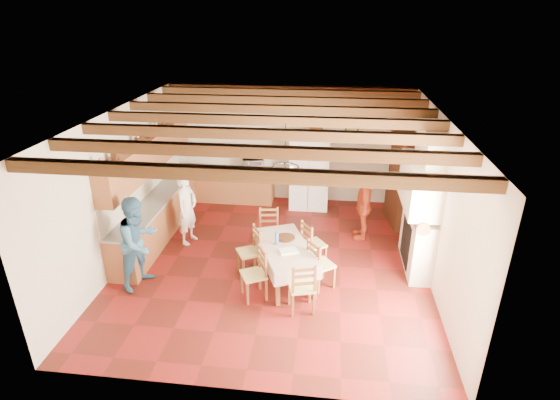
{
  "coord_description": "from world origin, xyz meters",
  "views": [
    {
      "loc": [
        1.02,
        -7.5,
        4.75
      ],
      "look_at": [
        0.1,
        0.3,
        1.25
      ],
      "focal_mm": 28.0,
      "sensor_mm": 36.0,
      "label": 1
    }
  ],
  "objects_px": {
    "chair_left_near": "(253,274)",
    "chair_left_far": "(249,251)",
    "chair_right_near": "(321,263)",
    "person_woman_blue": "(139,242)",
    "dining_table": "(285,250)",
    "refrigerator": "(310,171)",
    "chair_end_far": "(269,232)",
    "chair_end_near": "(302,286)",
    "microwave": "(253,164)",
    "person_man": "(187,209)",
    "person_woman_red": "(363,206)",
    "chair_right_far": "(314,243)",
    "hutch": "(404,181)"
  },
  "relations": [
    {
      "from": "chair_end_near",
      "to": "chair_right_far",
      "type": "bearing_deg",
      "value": -110.06
    },
    {
      "from": "person_man",
      "to": "chair_right_far",
      "type": "bearing_deg",
      "value": -88.26
    },
    {
      "from": "refrigerator",
      "to": "chair_right_far",
      "type": "relative_size",
      "value": 2.0
    },
    {
      "from": "chair_left_near",
      "to": "chair_left_far",
      "type": "relative_size",
      "value": 1.0
    },
    {
      "from": "person_woman_red",
      "to": "chair_end_near",
      "type": "bearing_deg",
      "value": -21.96
    },
    {
      "from": "refrigerator",
      "to": "chair_end_far",
      "type": "height_order",
      "value": "refrigerator"
    },
    {
      "from": "person_woman_blue",
      "to": "person_woman_red",
      "type": "relative_size",
      "value": 1.12
    },
    {
      "from": "person_man",
      "to": "chair_end_near",
      "type": "bearing_deg",
      "value": -113.99
    },
    {
      "from": "person_woman_red",
      "to": "person_man",
      "type": "bearing_deg",
      "value": -79.48
    },
    {
      "from": "person_woman_red",
      "to": "hutch",
      "type": "bearing_deg",
      "value": 132.39
    },
    {
      "from": "refrigerator",
      "to": "chair_left_far",
      "type": "height_order",
      "value": "refrigerator"
    },
    {
      "from": "person_woman_blue",
      "to": "chair_right_near",
      "type": "bearing_deg",
      "value": -63.26
    },
    {
      "from": "chair_right_far",
      "to": "chair_end_far",
      "type": "height_order",
      "value": "same"
    },
    {
      "from": "dining_table",
      "to": "chair_end_near",
      "type": "relative_size",
      "value": 1.91
    },
    {
      "from": "person_woman_red",
      "to": "microwave",
      "type": "relative_size",
      "value": 3.03
    },
    {
      "from": "chair_right_near",
      "to": "person_woman_blue",
      "type": "height_order",
      "value": "person_woman_blue"
    },
    {
      "from": "dining_table",
      "to": "chair_left_near",
      "type": "height_order",
      "value": "chair_left_near"
    },
    {
      "from": "chair_left_far",
      "to": "microwave",
      "type": "bearing_deg",
      "value": 159.55
    },
    {
      "from": "chair_left_far",
      "to": "person_man",
      "type": "height_order",
      "value": "person_man"
    },
    {
      "from": "hutch",
      "to": "chair_end_far",
      "type": "distance_m",
      "value": 3.4
    },
    {
      "from": "hutch",
      "to": "chair_left_near",
      "type": "distance_m",
      "value": 4.44
    },
    {
      "from": "person_man",
      "to": "microwave",
      "type": "relative_size",
      "value": 3.1
    },
    {
      "from": "chair_end_near",
      "to": "chair_right_near",
      "type": "bearing_deg",
      "value": -127.2
    },
    {
      "from": "dining_table",
      "to": "person_woman_red",
      "type": "height_order",
      "value": "person_woman_red"
    },
    {
      "from": "hutch",
      "to": "chair_left_near",
      "type": "relative_size",
      "value": 2.23
    },
    {
      "from": "hutch",
      "to": "microwave",
      "type": "relative_size",
      "value": 4.17
    },
    {
      "from": "chair_left_near",
      "to": "person_woman_blue",
      "type": "height_order",
      "value": "person_woman_blue"
    },
    {
      "from": "chair_end_far",
      "to": "person_woman_red",
      "type": "relative_size",
      "value": 0.62
    },
    {
      "from": "dining_table",
      "to": "chair_end_far",
      "type": "xyz_separation_m",
      "value": [
        -0.43,
        0.96,
        -0.16
      ]
    },
    {
      "from": "refrigerator",
      "to": "person_man",
      "type": "xyz_separation_m",
      "value": [
        -2.49,
        -2.21,
        -0.17
      ]
    },
    {
      "from": "refrigerator",
      "to": "chair_end_near",
      "type": "relative_size",
      "value": 2.0
    },
    {
      "from": "dining_table",
      "to": "chair_left_far",
      "type": "bearing_deg",
      "value": 169.87
    },
    {
      "from": "refrigerator",
      "to": "dining_table",
      "type": "bearing_deg",
      "value": -94.74
    },
    {
      "from": "chair_left_far",
      "to": "chair_right_near",
      "type": "relative_size",
      "value": 1.0
    },
    {
      "from": "dining_table",
      "to": "refrigerator",
      "type": "bearing_deg",
      "value": 85.71
    },
    {
      "from": "refrigerator",
      "to": "hutch",
      "type": "height_order",
      "value": "hutch"
    },
    {
      "from": "chair_end_far",
      "to": "chair_right_near",
      "type": "bearing_deg",
      "value": -53.12
    },
    {
      "from": "chair_right_near",
      "to": "chair_end_near",
      "type": "xyz_separation_m",
      "value": [
        -0.3,
        -0.74,
        0.0
      ]
    },
    {
      "from": "chair_left_near",
      "to": "microwave",
      "type": "height_order",
      "value": "microwave"
    },
    {
      "from": "chair_end_far",
      "to": "chair_left_far",
      "type": "bearing_deg",
      "value": -116.51
    },
    {
      "from": "chair_right_far",
      "to": "chair_end_near",
      "type": "relative_size",
      "value": 1.0
    },
    {
      "from": "chair_left_near",
      "to": "person_man",
      "type": "xyz_separation_m",
      "value": [
        -1.75,
        1.81,
        0.32
      ]
    },
    {
      "from": "person_woman_red",
      "to": "dining_table",
      "type": "bearing_deg",
      "value": -38.77
    },
    {
      "from": "chair_end_near",
      "to": "chair_end_far",
      "type": "xyz_separation_m",
      "value": [
        -0.81,
        1.84,
        0.0
      ]
    },
    {
      "from": "chair_end_near",
      "to": "person_woman_red",
      "type": "height_order",
      "value": "person_woman_red"
    },
    {
      "from": "hutch",
      "to": "person_woman_red",
      "type": "bearing_deg",
      "value": -145.72
    },
    {
      "from": "chair_left_near",
      "to": "chair_left_far",
      "type": "distance_m",
      "value": 0.78
    },
    {
      "from": "person_woman_red",
      "to": "chair_left_far",
      "type": "bearing_deg",
      "value": -51.61
    },
    {
      "from": "dining_table",
      "to": "person_man",
      "type": "xyz_separation_m",
      "value": [
        -2.24,
        1.2,
        0.16
      ]
    },
    {
      "from": "chair_left_far",
      "to": "chair_end_far",
      "type": "height_order",
      "value": "same"
    }
  ]
}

